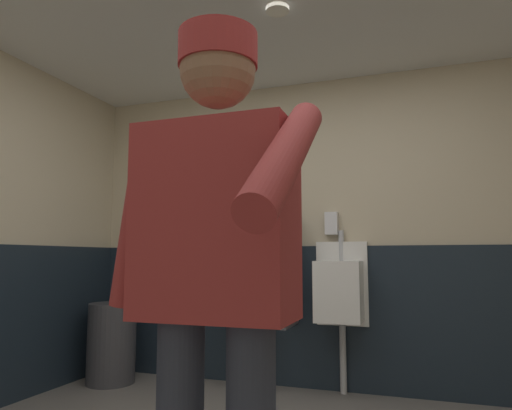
{
  "coord_description": "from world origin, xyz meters",
  "views": [
    {
      "loc": [
        0.73,
        -1.81,
        1.03
      ],
      "look_at": [
        0.08,
        0.04,
        1.25
      ],
      "focal_mm": 32.4,
      "sensor_mm": 36.0,
      "label": 1
    }
  ],
  "objects_px": {
    "trash_bin": "(112,343)",
    "urinal_middle": "(340,290)",
    "urinal_left": "(247,288)",
    "person": "(215,257)",
    "soap_dispenser": "(332,223)"
  },
  "relations": [
    {
      "from": "urinal_middle",
      "to": "soap_dispenser",
      "type": "bearing_deg",
      "value": 121.92
    },
    {
      "from": "trash_bin",
      "to": "urinal_middle",
      "type": "bearing_deg",
      "value": 7.62
    },
    {
      "from": "urinal_middle",
      "to": "soap_dispenser",
      "type": "xyz_separation_m",
      "value": [
        -0.07,
        0.12,
        0.52
      ]
    },
    {
      "from": "person",
      "to": "urinal_middle",
      "type": "bearing_deg",
      "value": 90.08
    },
    {
      "from": "urinal_left",
      "to": "urinal_middle",
      "type": "relative_size",
      "value": 1.0
    },
    {
      "from": "person",
      "to": "trash_bin",
      "type": "relative_size",
      "value": 2.66
    },
    {
      "from": "person",
      "to": "soap_dispenser",
      "type": "height_order",
      "value": "person"
    },
    {
      "from": "person",
      "to": "soap_dispenser",
      "type": "bearing_deg",
      "value": 91.82
    },
    {
      "from": "urinal_left",
      "to": "trash_bin",
      "type": "distance_m",
      "value": 1.22
    },
    {
      "from": "person",
      "to": "trash_bin",
      "type": "height_order",
      "value": "person"
    },
    {
      "from": "urinal_left",
      "to": "soap_dispenser",
      "type": "height_order",
      "value": "soap_dispenser"
    },
    {
      "from": "urinal_left",
      "to": "urinal_middle",
      "type": "height_order",
      "value": "same"
    },
    {
      "from": "soap_dispenser",
      "to": "trash_bin",
      "type": "bearing_deg",
      "value": -168.34
    },
    {
      "from": "urinal_left",
      "to": "person",
      "type": "bearing_deg",
      "value": -72.01
    },
    {
      "from": "urinal_left",
      "to": "person",
      "type": "xyz_separation_m",
      "value": [
        0.75,
        -2.32,
        0.25
      ]
    }
  ]
}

